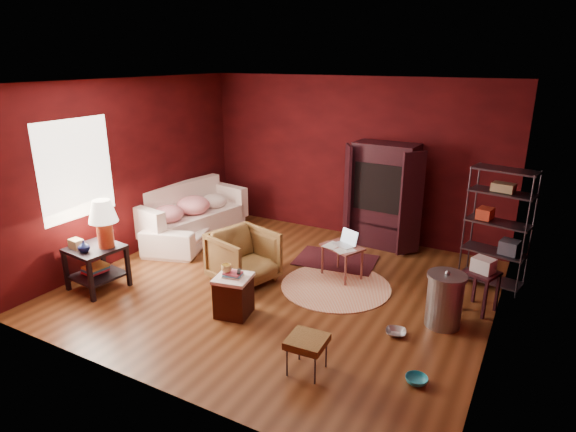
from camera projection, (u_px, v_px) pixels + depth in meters
name	position (u px, v px, depth m)	size (l,w,h in m)	color
room	(278.00, 191.00, 6.37)	(5.54, 5.04, 2.84)	brown
sofa	(189.00, 214.00, 8.54)	(2.23, 0.65, 0.87)	white
armchair	(243.00, 255.00, 6.85)	(0.81, 0.75, 0.83)	black
pet_bowl_steel	(396.00, 326.00, 5.60)	(0.24, 0.06, 0.24)	#ACAEB2
pet_bowl_turquoise	(417.00, 374.00, 4.76)	(0.22, 0.07, 0.22)	teal
vase	(84.00, 247.00, 6.40)	(0.16, 0.17, 0.16)	#0D1745
mug	(226.00, 267.00, 5.89)	(0.13, 0.10, 0.13)	#F3D677
side_table	(100.00, 236.00, 6.55)	(0.71, 0.71, 1.28)	black
sofa_cushions	(189.00, 214.00, 8.57)	(1.16, 2.17, 0.87)	white
hamper	(234.00, 295.00, 6.00)	(0.50, 0.50, 0.60)	#431A0F
footstool	(307.00, 343.00, 4.88)	(0.41, 0.41, 0.39)	black
rug_round	(336.00, 286.00, 6.81)	(1.93, 1.93, 0.01)	white
rug_oriental	(336.00, 260.00, 7.66)	(1.34, 0.99, 0.01)	#53161F
laptop_desk	(343.00, 249.00, 6.98)	(0.68, 0.60, 0.71)	#924B42
tv_armoire	(383.00, 193.00, 8.05)	(1.39, 0.78, 1.77)	black
wire_shelving	(499.00, 224.00, 6.56)	(0.88, 0.52, 1.70)	#423741
small_stand	(482.00, 272.00, 6.02)	(0.46, 0.46, 0.72)	black
trash_can	(445.00, 300.00, 5.74)	(0.47, 0.47, 0.72)	gray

